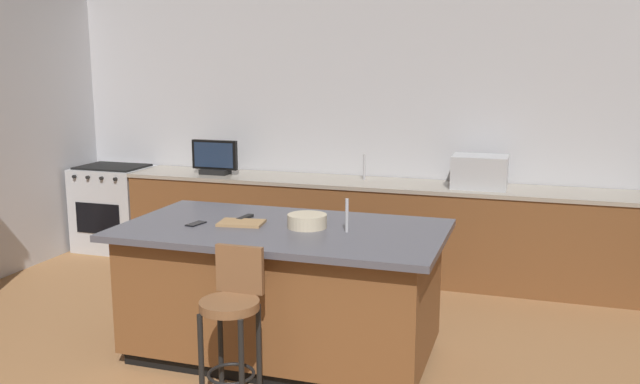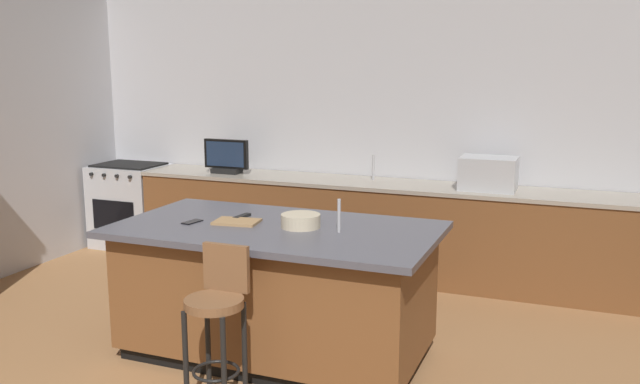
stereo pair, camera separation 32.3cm
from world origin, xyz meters
TOP-DOWN VIEW (x-y plane):
  - wall_back at (0.00, 4.42)m, footprint 7.31×0.12m
  - counter_back at (-0.05, 4.04)m, footprint 5.08×0.62m
  - kitchen_island at (-0.28, 2.07)m, footprint 2.16×1.18m
  - range_oven at (-2.97, 4.04)m, footprint 0.75×0.63m
  - microwave at (0.84, 4.04)m, footprint 0.48×0.36m
  - tv_monitor at (-1.74, 3.99)m, footprint 0.48×0.16m
  - sink_faucet_back at (-0.24, 4.14)m, footprint 0.02×0.02m
  - sink_faucet_island at (0.17, 2.07)m, footprint 0.02×0.02m
  - bar_stool_center at (-0.28, 1.27)m, footprint 0.34×0.34m
  - fruit_bowl at (-0.11, 2.10)m, footprint 0.26×0.26m
  - cell_phone at (-0.86, 1.96)m, footprint 0.10×0.16m
  - tv_remote at (-0.61, 2.20)m, footprint 0.06×0.17m
  - cutting_board at (-0.57, 2.05)m, footprint 0.33×0.25m

SIDE VIEW (x-z plane):
  - counter_back at x=-0.05m, z-range 0.00..0.89m
  - range_oven at x=-2.97m, z-range 0.00..0.91m
  - kitchen_island at x=-0.28m, z-range 0.01..0.92m
  - bar_stool_center at x=-0.28m, z-range 0.09..1.05m
  - cell_phone at x=-0.86m, z-range 0.91..0.92m
  - cutting_board at x=-0.57m, z-range 0.91..0.93m
  - tv_remote at x=-0.61m, z-range 0.91..0.93m
  - fruit_bowl at x=-0.11m, z-range 0.91..1.00m
  - sink_faucet_back at x=-0.24m, z-range 0.89..1.13m
  - sink_faucet_island at x=0.17m, z-range 0.91..1.13m
  - microwave at x=0.84m, z-range 0.89..1.18m
  - tv_monitor at x=-1.74m, z-range 0.88..1.22m
  - wall_back at x=0.00m, z-range 0.00..2.70m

